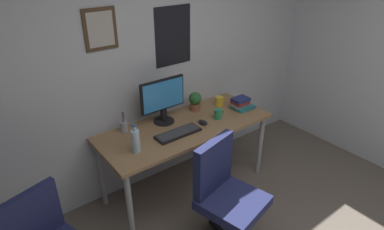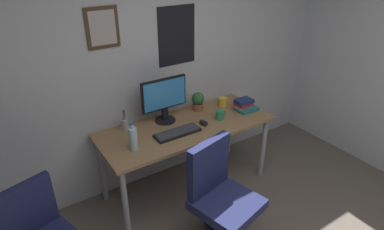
{
  "view_description": "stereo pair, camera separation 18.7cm",
  "coord_description": "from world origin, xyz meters",
  "px_view_note": "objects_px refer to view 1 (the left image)",
  "views": [
    {
      "loc": [
        -1.46,
        -0.47,
        2.25
      ],
      "look_at": [
        0.13,
        1.63,
        0.89
      ],
      "focal_mm": 30.67,
      "sensor_mm": 36.0,
      "label": 1
    },
    {
      "loc": [
        -1.31,
        -0.58,
        2.25
      ],
      "look_at": [
        0.13,
        1.63,
        0.89
      ],
      "focal_mm": 30.67,
      "sensor_mm": 36.0,
      "label": 2
    }
  ],
  "objects_px": {
    "monitor": "(163,99)",
    "pen_cup": "(124,126)",
    "potted_plant": "(195,101)",
    "coffee_mug_near": "(219,101)",
    "keyboard": "(178,133)",
    "coffee_mug_far": "(218,114)",
    "computer_mouse": "(203,122)",
    "water_bottle": "(136,141)",
    "office_chair": "(225,192)",
    "book_stack_left": "(241,104)"
  },
  "relations": [
    {
      "from": "book_stack_left",
      "to": "potted_plant",
      "type": "bearing_deg",
      "value": 146.9
    },
    {
      "from": "water_bottle",
      "to": "coffee_mug_near",
      "type": "bearing_deg",
      "value": 12.64
    },
    {
      "from": "keyboard",
      "to": "coffee_mug_far",
      "type": "distance_m",
      "value": 0.5
    },
    {
      "from": "potted_plant",
      "to": "coffee_mug_near",
      "type": "bearing_deg",
      "value": -14.01
    },
    {
      "from": "water_bottle",
      "to": "coffee_mug_far",
      "type": "bearing_deg",
      "value": 2.39
    },
    {
      "from": "monitor",
      "to": "book_stack_left",
      "type": "xyz_separation_m",
      "value": [
        0.8,
        -0.24,
        -0.18
      ]
    },
    {
      "from": "potted_plant",
      "to": "coffee_mug_far",
      "type": "bearing_deg",
      "value": -76.81
    },
    {
      "from": "water_bottle",
      "to": "monitor",
      "type": "bearing_deg",
      "value": 33.13
    },
    {
      "from": "book_stack_left",
      "to": "computer_mouse",
      "type": "bearing_deg",
      "value": -177.34
    },
    {
      "from": "coffee_mug_far",
      "to": "potted_plant",
      "type": "bearing_deg",
      "value": 103.19
    },
    {
      "from": "coffee_mug_near",
      "to": "office_chair",
      "type": "bearing_deg",
      "value": -128.78
    },
    {
      "from": "computer_mouse",
      "to": "water_bottle",
      "type": "xyz_separation_m",
      "value": [
        -0.73,
        -0.04,
        0.09
      ]
    },
    {
      "from": "keyboard",
      "to": "potted_plant",
      "type": "bearing_deg",
      "value": 35.45
    },
    {
      "from": "pen_cup",
      "to": "book_stack_left",
      "type": "height_order",
      "value": "pen_cup"
    },
    {
      "from": "coffee_mug_far",
      "to": "potted_plant",
      "type": "xyz_separation_m",
      "value": [
        -0.07,
        0.28,
        0.06
      ]
    },
    {
      "from": "office_chair",
      "to": "keyboard",
      "type": "bearing_deg",
      "value": 88.94
    },
    {
      "from": "monitor",
      "to": "coffee_mug_far",
      "type": "bearing_deg",
      "value": -29.54
    },
    {
      "from": "monitor",
      "to": "computer_mouse",
      "type": "bearing_deg",
      "value": -44.57
    },
    {
      "from": "office_chair",
      "to": "keyboard",
      "type": "distance_m",
      "value": 0.69
    },
    {
      "from": "monitor",
      "to": "computer_mouse",
      "type": "distance_m",
      "value": 0.44
    },
    {
      "from": "computer_mouse",
      "to": "pen_cup",
      "type": "height_order",
      "value": "pen_cup"
    },
    {
      "from": "computer_mouse",
      "to": "water_bottle",
      "type": "relative_size",
      "value": 0.44
    },
    {
      "from": "monitor",
      "to": "keyboard",
      "type": "bearing_deg",
      "value": -95.94
    },
    {
      "from": "water_bottle",
      "to": "pen_cup",
      "type": "height_order",
      "value": "water_bottle"
    },
    {
      "from": "coffee_mug_near",
      "to": "book_stack_left",
      "type": "bearing_deg",
      "value": -56.53
    },
    {
      "from": "pen_cup",
      "to": "keyboard",
      "type": "bearing_deg",
      "value": -43.87
    },
    {
      "from": "potted_plant",
      "to": "pen_cup",
      "type": "relative_size",
      "value": 0.98
    },
    {
      "from": "keyboard",
      "to": "coffee_mug_near",
      "type": "xyz_separation_m",
      "value": [
        0.7,
        0.24,
        0.04
      ]
    },
    {
      "from": "monitor",
      "to": "pen_cup",
      "type": "distance_m",
      "value": 0.43
    },
    {
      "from": "keyboard",
      "to": "book_stack_left",
      "type": "height_order",
      "value": "book_stack_left"
    },
    {
      "from": "pen_cup",
      "to": "coffee_mug_far",
      "type": "bearing_deg",
      "value": -20.91
    },
    {
      "from": "water_bottle",
      "to": "potted_plant",
      "type": "relative_size",
      "value": 1.29
    },
    {
      "from": "coffee_mug_far",
      "to": "computer_mouse",
      "type": "bearing_deg",
      "value": -178.94
    },
    {
      "from": "office_chair",
      "to": "potted_plant",
      "type": "distance_m",
      "value": 1.1
    },
    {
      "from": "potted_plant",
      "to": "office_chair",
      "type": "bearing_deg",
      "value": -114.61
    },
    {
      "from": "potted_plant",
      "to": "pen_cup",
      "type": "xyz_separation_m",
      "value": [
        -0.79,
        0.04,
        -0.05
      ]
    },
    {
      "from": "pen_cup",
      "to": "coffee_mug_near",
      "type": "bearing_deg",
      "value": -5.9
    },
    {
      "from": "office_chair",
      "to": "coffee_mug_near",
      "type": "relative_size",
      "value": 7.5
    },
    {
      "from": "keyboard",
      "to": "book_stack_left",
      "type": "distance_m",
      "value": 0.83
    },
    {
      "from": "pen_cup",
      "to": "office_chair",
      "type": "bearing_deg",
      "value": -70.86
    },
    {
      "from": "water_bottle",
      "to": "potted_plant",
      "type": "xyz_separation_m",
      "value": [
        0.86,
        0.32,
        -0.0
      ]
    },
    {
      "from": "keyboard",
      "to": "coffee_mug_near",
      "type": "distance_m",
      "value": 0.74
    },
    {
      "from": "coffee_mug_near",
      "to": "pen_cup",
      "type": "distance_m",
      "value": 1.07
    },
    {
      "from": "office_chair",
      "to": "keyboard",
      "type": "relative_size",
      "value": 2.21
    },
    {
      "from": "monitor",
      "to": "coffee_mug_near",
      "type": "height_order",
      "value": "monitor"
    },
    {
      "from": "office_chair",
      "to": "monitor",
      "type": "height_order",
      "value": "monitor"
    },
    {
      "from": "monitor",
      "to": "keyboard",
      "type": "height_order",
      "value": "monitor"
    },
    {
      "from": "coffee_mug_near",
      "to": "coffee_mug_far",
      "type": "bearing_deg",
      "value": -134.05
    },
    {
      "from": "pen_cup",
      "to": "book_stack_left",
      "type": "xyz_separation_m",
      "value": [
        1.19,
        -0.3,
        0.0
      ]
    },
    {
      "from": "coffee_mug_far",
      "to": "pen_cup",
      "type": "distance_m",
      "value": 0.91
    }
  ]
}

